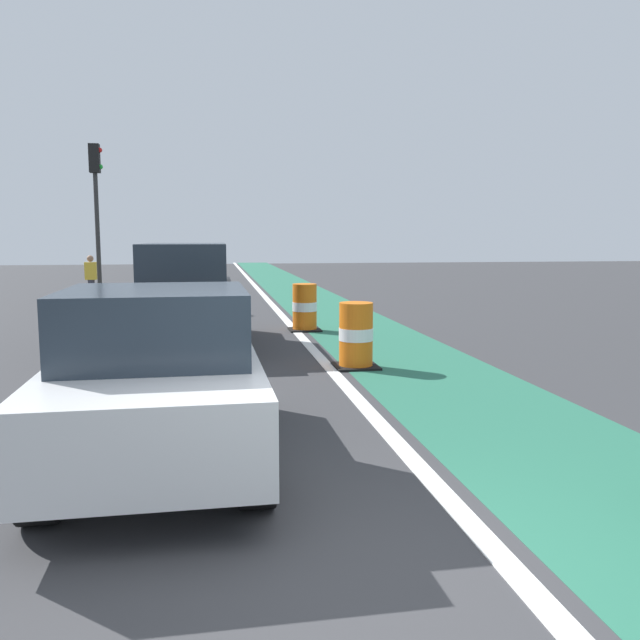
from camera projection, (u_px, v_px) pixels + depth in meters
ground_plane at (377, 579)px, 4.15m from camera, size 100.00×100.00×0.00m
bike_lane_strip at (350, 324)px, 16.28m from camera, size 2.50×80.00×0.01m
lane_divider_stripe at (291, 325)px, 16.04m from camera, size 0.20×80.00×0.01m
parked_sedan_nearest at (159, 378)px, 6.21m from camera, size 1.96×4.12×1.70m
parked_suv_second at (185, 294)px, 13.01m from camera, size 1.96×4.62×2.04m
traffic_barrel_front at (356, 336)px, 10.84m from camera, size 0.73×0.73×1.09m
traffic_barrel_mid at (305, 308)px, 15.14m from camera, size 0.73×0.73×1.09m
traffic_light_corner at (96, 195)px, 20.83m from camera, size 0.41×0.32×5.10m
pedestrian_crossing at (91, 280)px, 20.09m from camera, size 0.34×0.20×1.61m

